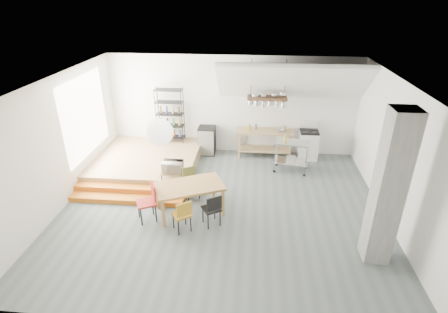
# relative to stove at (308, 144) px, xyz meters

# --- Properties ---
(floor) EXTENTS (8.00, 8.00, 0.00)m
(floor) POSITION_rel_stove_xyz_m (-2.50, -3.16, -0.48)
(floor) COLOR #525D5E
(floor) RESTS_ON ground
(wall_back) EXTENTS (8.00, 0.04, 3.20)m
(wall_back) POSITION_rel_stove_xyz_m (-2.50, 0.34, 1.12)
(wall_back) COLOR silver
(wall_back) RESTS_ON ground
(wall_left) EXTENTS (0.04, 7.00, 3.20)m
(wall_left) POSITION_rel_stove_xyz_m (-6.50, -3.16, 1.12)
(wall_left) COLOR silver
(wall_left) RESTS_ON ground
(wall_right) EXTENTS (0.04, 7.00, 3.20)m
(wall_right) POSITION_rel_stove_xyz_m (1.50, -3.16, 1.12)
(wall_right) COLOR silver
(wall_right) RESTS_ON ground
(ceiling) EXTENTS (8.00, 7.00, 0.02)m
(ceiling) POSITION_rel_stove_xyz_m (-2.50, -3.16, 2.72)
(ceiling) COLOR white
(ceiling) RESTS_ON wall_back
(slope_ceiling) EXTENTS (4.40, 1.44, 1.32)m
(slope_ceiling) POSITION_rel_stove_xyz_m (-0.70, -0.26, 2.07)
(slope_ceiling) COLOR white
(slope_ceiling) RESTS_ON wall_back
(window_pane) EXTENTS (0.02, 2.50, 2.20)m
(window_pane) POSITION_rel_stove_xyz_m (-6.48, -1.66, 1.32)
(window_pane) COLOR white
(window_pane) RESTS_ON wall_left
(platform) EXTENTS (3.00, 3.00, 0.40)m
(platform) POSITION_rel_stove_xyz_m (-5.00, -1.16, -0.28)
(platform) COLOR #A27E51
(platform) RESTS_ON ground
(step_lower) EXTENTS (3.00, 0.35, 0.13)m
(step_lower) POSITION_rel_stove_xyz_m (-5.00, -3.11, -0.41)
(step_lower) COLOR #C06316
(step_lower) RESTS_ON ground
(step_upper) EXTENTS (3.00, 0.35, 0.27)m
(step_upper) POSITION_rel_stove_xyz_m (-5.00, -2.76, -0.35)
(step_upper) COLOR #C06316
(step_upper) RESTS_ON ground
(concrete_column) EXTENTS (0.50, 0.50, 3.20)m
(concrete_column) POSITION_rel_stove_xyz_m (0.80, -4.66, 1.12)
(concrete_column) COLOR slate
(concrete_column) RESTS_ON ground
(kitchen_counter) EXTENTS (1.80, 0.60, 0.91)m
(kitchen_counter) POSITION_rel_stove_xyz_m (-1.40, -0.01, 0.15)
(kitchen_counter) COLOR #A27E51
(kitchen_counter) RESTS_ON ground
(stove) EXTENTS (0.60, 0.60, 1.18)m
(stove) POSITION_rel_stove_xyz_m (0.00, 0.00, 0.00)
(stove) COLOR white
(stove) RESTS_ON ground
(pot_rack) EXTENTS (1.20, 0.50, 1.43)m
(pot_rack) POSITION_rel_stove_xyz_m (-1.37, -0.23, 1.50)
(pot_rack) COLOR #452E1B
(pot_rack) RESTS_ON ceiling
(wire_shelving) EXTENTS (0.88, 0.38, 1.80)m
(wire_shelving) POSITION_rel_stove_xyz_m (-4.50, 0.04, 0.85)
(wire_shelving) COLOR black
(wire_shelving) RESTS_ON platform
(microwave_shelf) EXTENTS (0.60, 0.40, 0.16)m
(microwave_shelf) POSITION_rel_stove_xyz_m (-3.90, -2.41, 0.07)
(microwave_shelf) COLOR #A27E51
(microwave_shelf) RESTS_ON platform
(paper_lantern) EXTENTS (0.60, 0.60, 0.60)m
(paper_lantern) POSITION_rel_stove_xyz_m (-3.80, -3.65, 1.72)
(paper_lantern) COLOR white
(paper_lantern) RESTS_ON ceiling
(dining_table) EXTENTS (1.83, 1.47, 0.76)m
(dining_table) POSITION_rel_stove_xyz_m (-3.26, -3.41, 0.20)
(dining_table) COLOR olive
(dining_table) RESTS_ON ground
(chair_mustard) EXTENTS (0.52, 0.52, 0.82)m
(chair_mustard) POSITION_rel_stove_xyz_m (-3.27, -4.20, 0.01)
(chair_mustard) COLOR #B47F1E
(chair_mustard) RESTS_ON ground
(chair_black) EXTENTS (0.52, 0.52, 0.83)m
(chair_black) POSITION_rel_stove_xyz_m (-2.64, -3.92, 0.02)
(chair_black) COLOR black
(chair_black) RESTS_ON ground
(chair_olive) EXTENTS (0.51, 0.51, 0.82)m
(chair_olive) POSITION_rel_stove_xyz_m (-3.37, -2.68, 0.01)
(chair_olive) COLOR brown
(chair_olive) RESTS_ON ground
(chair_red) EXTENTS (0.58, 0.58, 0.94)m
(chair_red) POSITION_rel_stove_xyz_m (-4.15, -3.80, 0.08)
(chair_red) COLOR #A62017
(chair_red) RESTS_ON ground
(rolling_cart) EXTENTS (1.05, 0.71, 0.96)m
(rolling_cart) POSITION_rel_stove_xyz_m (-0.62, -1.00, 0.14)
(rolling_cart) COLOR silver
(rolling_cart) RESTS_ON ground
(mini_fridge) EXTENTS (0.55, 0.55, 0.93)m
(mini_fridge) POSITION_rel_stove_xyz_m (-3.31, 0.04, -0.02)
(mini_fridge) COLOR black
(mini_fridge) RESTS_ON ground
(microwave) EXTENTS (0.55, 0.38, 0.30)m
(microwave) POSITION_rel_stove_xyz_m (-3.90, -2.41, 0.23)
(microwave) COLOR beige
(microwave) RESTS_ON microwave_shelf
(bowl) EXTENTS (0.27, 0.27, 0.05)m
(bowl) POSITION_rel_stove_xyz_m (-0.96, -0.06, 0.46)
(bowl) COLOR silver
(bowl) RESTS_ON kitchen_counter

